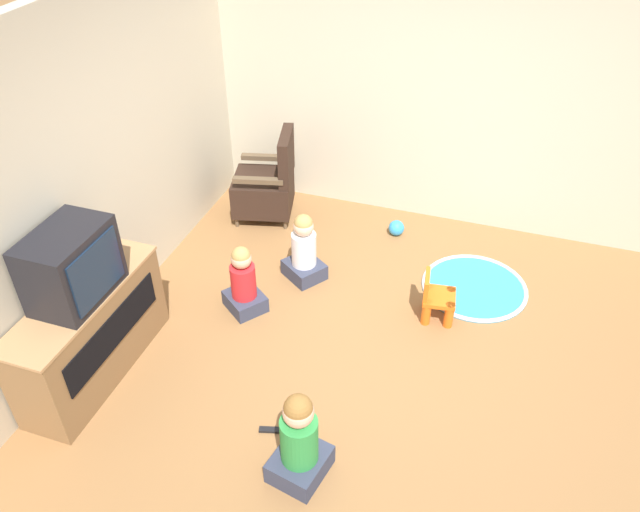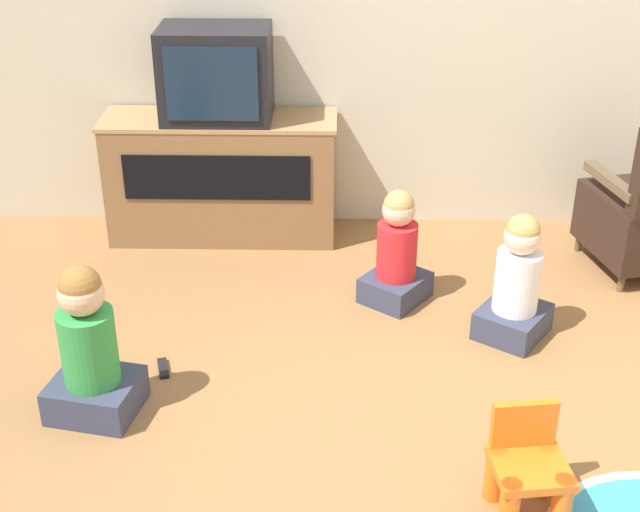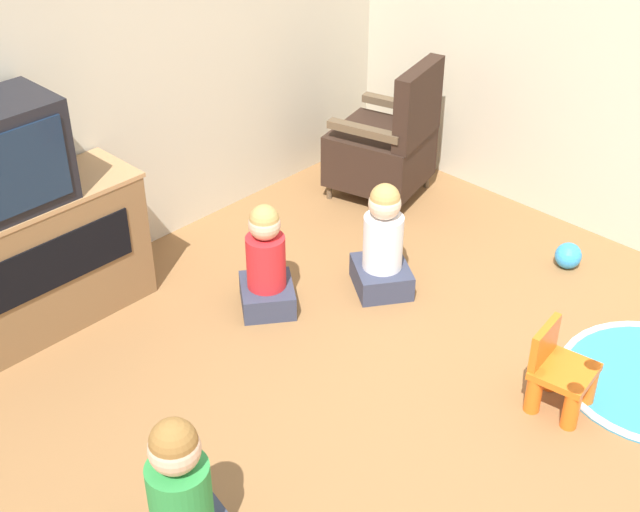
% 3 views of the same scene
% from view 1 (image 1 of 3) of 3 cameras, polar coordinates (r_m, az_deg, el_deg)
% --- Properties ---
extents(ground_plane, '(30.00, 30.00, 0.00)m').
position_cam_1_polar(ground_plane, '(4.91, 5.53, -9.92)').
color(ground_plane, olive).
extents(wall_back, '(5.34, 0.12, 2.54)m').
position_cam_1_polar(wall_back, '(4.78, -22.68, 5.09)').
color(wall_back, beige).
rests_on(wall_back, ground_plane).
extents(wall_right, '(0.12, 5.38, 2.54)m').
position_cam_1_polar(wall_right, '(6.06, 14.60, 13.48)').
color(wall_right, beige).
rests_on(wall_right, ground_plane).
extents(tv_cabinet, '(1.36, 0.44, 0.75)m').
position_cam_1_polar(tv_cabinet, '(4.89, -20.23, -6.58)').
color(tv_cabinet, brown).
rests_on(tv_cabinet, ground_plane).
extents(television, '(0.62, 0.41, 0.52)m').
position_cam_1_polar(television, '(4.50, -21.79, -0.81)').
color(television, black).
rests_on(television, tv_cabinet).
extents(black_armchair, '(0.67, 0.70, 0.93)m').
position_cam_1_polar(black_armchair, '(6.36, -4.85, 6.43)').
color(black_armchair, brown).
rests_on(black_armchair, ground_plane).
extents(yellow_kid_chair, '(0.31, 0.30, 0.42)m').
position_cam_1_polar(yellow_kid_chair, '(5.26, 10.60, -3.96)').
color(yellow_kid_chair, orange).
rests_on(yellow_kid_chair, ground_plane).
extents(play_mat, '(0.94, 0.94, 0.04)m').
position_cam_1_polar(play_mat, '(5.74, 13.93, -2.75)').
color(play_mat, teal).
rests_on(play_mat, ground_plane).
extents(child_watching_left, '(0.43, 0.44, 0.66)m').
position_cam_1_polar(child_watching_left, '(5.53, -1.48, 0.48)').
color(child_watching_left, '#33384C').
rests_on(child_watching_left, ground_plane).
extents(child_watching_center, '(0.42, 0.43, 0.63)m').
position_cam_1_polar(child_watching_center, '(5.23, -7.01, -2.44)').
color(child_watching_center, '#33384C').
rests_on(child_watching_center, ground_plane).
extents(child_watching_right, '(0.42, 0.39, 0.72)m').
position_cam_1_polar(child_watching_right, '(4.06, -1.91, -16.61)').
color(child_watching_right, '#33384C').
rests_on(child_watching_right, ground_plane).
extents(toy_ball, '(0.15, 0.15, 0.15)m').
position_cam_1_polar(toy_ball, '(6.24, 7.00, 2.57)').
color(toy_ball, '#3399E5').
rests_on(toy_ball, ground_plane).
extents(remote_control, '(0.08, 0.16, 0.02)m').
position_cam_1_polar(remote_control, '(4.50, -4.61, -15.56)').
color(remote_control, black).
rests_on(remote_control, ground_plane).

